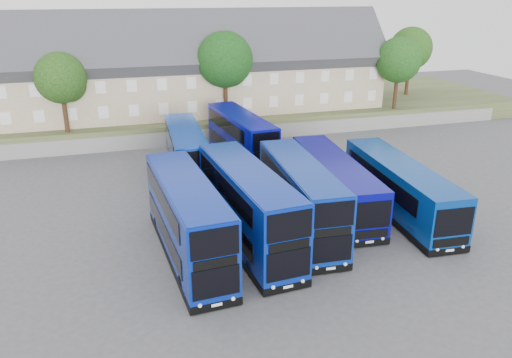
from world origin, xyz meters
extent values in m
plane|color=#4B4B50|center=(0.00, 0.00, 0.00)|extent=(120.00, 120.00, 0.00)
cube|color=slate|center=(0.00, 24.00, 0.75)|extent=(70.00, 0.40, 1.50)
cube|color=#414D2B|center=(0.00, 34.00, 1.00)|extent=(80.00, 20.00, 2.00)
cube|color=tan|center=(-18.00, 30.00, 5.00)|extent=(6.00, 8.00, 6.00)
cube|color=#37373C|center=(-18.00, 30.00, 8.00)|extent=(6.00, 10.40, 10.40)
cube|color=brown|center=(-16.50, 30.00, 11.84)|extent=(0.60, 0.90, 1.40)
cube|color=tan|center=(-12.00, 30.00, 5.00)|extent=(6.00, 8.00, 6.00)
cube|color=#37373C|center=(-12.00, 30.00, 8.00)|extent=(6.00, 10.40, 10.40)
cube|color=brown|center=(-10.50, 30.00, 11.84)|extent=(0.60, 0.90, 1.40)
cube|color=tan|center=(-6.00, 30.00, 5.00)|extent=(6.00, 8.00, 6.00)
cube|color=#37373C|center=(-6.00, 30.00, 8.00)|extent=(6.00, 10.40, 10.40)
cube|color=brown|center=(-4.50, 30.00, 11.84)|extent=(0.60, 0.90, 1.40)
cube|color=tan|center=(0.00, 30.00, 5.00)|extent=(6.00, 8.00, 6.00)
cube|color=#37373C|center=(0.00, 30.00, 8.00)|extent=(6.00, 10.40, 10.40)
cube|color=brown|center=(1.50, 30.00, 11.84)|extent=(0.60, 0.90, 1.40)
cube|color=tan|center=(6.00, 30.00, 5.00)|extent=(6.00, 8.00, 6.00)
cube|color=#37373C|center=(6.00, 30.00, 8.00)|extent=(6.00, 10.40, 10.40)
cube|color=brown|center=(7.50, 30.00, 11.84)|extent=(0.60, 0.90, 1.40)
cube|color=tan|center=(12.00, 30.00, 5.00)|extent=(6.00, 8.00, 6.00)
cube|color=#37373C|center=(12.00, 30.00, 8.00)|extent=(6.00, 10.40, 10.40)
cube|color=brown|center=(13.50, 30.00, 11.84)|extent=(0.60, 0.90, 1.40)
cube|color=tan|center=(18.00, 30.00, 5.00)|extent=(6.00, 8.00, 6.00)
cube|color=#37373C|center=(18.00, 30.00, 8.00)|extent=(6.00, 10.40, 10.40)
cube|color=brown|center=(19.50, 30.00, 11.84)|extent=(0.60, 0.90, 1.40)
cube|color=navy|center=(-6.10, 1.04, 2.54)|extent=(3.48, 12.00, 4.39)
cube|color=black|center=(-6.10, 1.04, 0.30)|extent=(3.53, 12.05, 0.45)
cube|color=black|center=(-5.70, -4.90, 1.67)|extent=(2.39, 0.22, 1.62)
cube|color=black|center=(-5.70, -4.90, 3.82)|extent=(2.39, 0.22, 1.51)
cylinder|color=black|center=(-7.04, -2.76, 0.50)|extent=(0.37, 1.02, 1.00)
cube|color=#072391|center=(-2.25, 1.69, 2.60)|extent=(3.72, 12.33, 4.51)
cube|color=black|center=(-2.25, 1.69, 0.30)|extent=(3.76, 12.37, 0.45)
cube|color=black|center=(-1.77, -4.39, 1.71)|extent=(2.46, 0.26, 1.66)
cube|color=black|center=(-1.77, -4.39, 3.92)|extent=(2.46, 0.26, 1.55)
cylinder|color=black|center=(-3.17, -2.27, 0.50)|extent=(0.38, 1.02, 1.00)
cube|color=navy|center=(1.49, 2.42, 2.47)|extent=(3.26, 11.61, 4.24)
cube|color=black|center=(1.49, 2.42, 0.30)|extent=(3.31, 11.65, 0.45)
cube|color=black|center=(1.16, -3.34, 1.62)|extent=(2.31, 0.19, 1.56)
cube|color=black|center=(1.16, -3.34, 3.70)|extent=(2.31, 0.19, 1.46)
cylinder|color=black|center=(0.13, -1.05, 0.50)|extent=(0.36, 1.02, 1.00)
cube|color=#0836A4|center=(-4.16, 13.72, 2.40)|extent=(3.06, 11.24, 4.10)
cube|color=black|center=(-4.16, 13.72, 0.30)|extent=(3.10, 11.28, 0.45)
cube|color=black|center=(-4.42, 8.14, 1.57)|extent=(2.23, 0.17, 1.52)
cube|color=black|center=(-4.42, 8.14, 3.59)|extent=(2.23, 0.17, 1.42)
cylinder|color=black|center=(-5.43, 10.42, 0.50)|extent=(0.35, 1.01, 1.00)
cube|color=#080B9D|center=(1.31, 16.66, 2.46)|extent=(3.73, 11.64, 4.23)
cube|color=black|center=(1.31, 16.66, 0.30)|extent=(3.77, 11.69, 0.45)
cube|color=black|center=(1.88, 10.94, 1.61)|extent=(2.29, 0.29, 1.56)
cube|color=black|center=(1.88, 10.94, 3.69)|extent=(2.29, 0.29, 1.46)
cylinder|color=black|center=(0.51, 13.05, 0.50)|extent=(0.40, 1.02, 1.00)
cube|color=#06077E|center=(5.33, 5.38, 1.97)|extent=(3.82, 13.21, 3.23)
cube|color=black|center=(5.33, 5.38, 0.30)|extent=(3.86, 13.25, 0.45)
cube|color=black|center=(4.77, -1.14, 2.23)|extent=(2.41, 0.27, 1.74)
cylinder|color=black|center=(3.76, 1.19, 0.50)|extent=(0.38, 1.02, 1.00)
cube|color=navy|center=(9.32, 3.16, 1.99)|extent=(3.66, 13.37, 3.28)
cube|color=black|center=(9.32, 3.16, 0.30)|extent=(3.70, 13.41, 0.45)
cube|color=black|center=(8.86, -3.46, 2.26)|extent=(2.45, 0.23, 1.76)
cylinder|color=black|center=(7.79, -1.15, 0.50)|extent=(0.37, 1.02, 1.00)
cylinder|color=#382314|center=(-14.00, 25.00, 3.88)|extent=(0.44, 0.44, 3.75)
sphere|color=black|center=(-14.00, 25.00, 7.25)|extent=(4.80, 4.80, 4.80)
sphere|color=black|center=(-13.40, 25.40, 6.50)|extent=(3.30, 3.30, 3.30)
cylinder|color=#382314|center=(2.00, 25.50, 4.25)|extent=(0.44, 0.44, 4.50)
sphere|color=black|center=(2.00, 25.50, 8.30)|extent=(5.76, 5.76, 5.76)
sphere|color=black|center=(2.60, 25.90, 7.40)|extent=(3.96, 3.96, 3.96)
cylinder|color=#382314|center=(22.00, 25.00, 4.00)|extent=(0.44, 0.44, 4.00)
sphere|color=#0E330F|center=(22.00, 25.00, 7.60)|extent=(5.12, 5.12, 5.12)
sphere|color=#0E330F|center=(22.60, 25.40, 6.80)|extent=(3.52, 3.52, 3.52)
cylinder|color=#382314|center=(28.00, 32.00, 4.12)|extent=(0.44, 0.44, 4.25)
sphere|color=#163C10|center=(28.00, 32.00, 7.95)|extent=(5.44, 5.44, 5.44)
sphere|color=#163C10|center=(28.60, 32.40, 7.10)|extent=(3.74, 3.74, 3.74)
camera|label=1|loc=(-9.76, -25.43, 14.97)|focal=35.00mm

